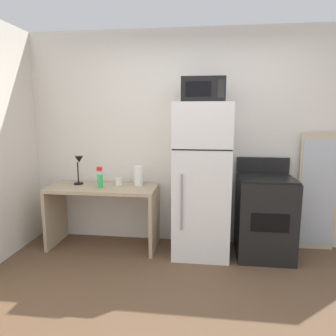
{
  "coord_description": "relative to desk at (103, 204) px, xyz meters",
  "views": [
    {
      "loc": [
        0.06,
        -2.13,
        1.6
      ],
      "look_at": [
        -0.35,
        1.1,
        1.04
      ],
      "focal_mm": 33.01,
      "sensor_mm": 36.0,
      "label": 1
    }
  ],
  "objects": [
    {
      "name": "spray_bottle",
      "position": [
        -0.01,
        -0.06,
        0.32
      ],
      "size": [
        0.06,
        0.06,
        0.25
      ],
      "color": "green",
      "rests_on": "desk"
    },
    {
      "name": "coffee_mug",
      "position": [
        0.18,
        0.07,
        0.26
      ],
      "size": [
        0.08,
        0.08,
        0.09
      ],
      "primitive_type": "cylinder",
      "color": "white",
      "rests_on": "desk"
    },
    {
      "name": "refrigerator",
      "position": [
        1.18,
        -0.03,
        0.33
      ],
      "size": [
        0.63,
        0.65,
        1.73
      ],
      "color": "white",
      "rests_on": "ground"
    },
    {
      "name": "oven_range",
      "position": [
        1.9,
        -0.02,
        -0.07
      ],
      "size": [
        0.61,
        0.61,
        1.1
      ],
      "color": "black",
      "rests_on": "ground"
    },
    {
      "name": "leaning_mirror",
      "position": [
        2.53,
        0.24,
        0.17
      ],
      "size": [
        0.44,
        0.03,
        1.4
      ],
      "color": "#C6B793",
      "rests_on": "ground"
    },
    {
      "name": "microwave",
      "position": [
        1.18,
        -0.05,
        1.33
      ],
      "size": [
        0.46,
        0.35,
        0.26
      ],
      "color": "black",
      "rests_on": "refrigerator"
    },
    {
      "name": "desk_lamp",
      "position": [
        -0.32,
        0.07,
        0.46
      ],
      "size": [
        0.14,
        0.12,
        0.35
      ],
      "color": "black",
      "rests_on": "desk"
    },
    {
      "name": "wall_back_white",
      "position": [
        1.17,
        0.35,
        0.77
      ],
      "size": [
        5.0,
        0.1,
        2.6
      ],
      "primitive_type": "cube",
      "color": "silver",
      "rests_on": "ground"
    },
    {
      "name": "paper_towel_roll",
      "position": [
        0.41,
        0.11,
        0.34
      ],
      "size": [
        0.11,
        0.11,
        0.24
      ],
      "primitive_type": "cylinder",
      "color": "white",
      "rests_on": "desk"
    },
    {
      "name": "desk",
      "position": [
        0.0,
        0.0,
        0.0
      ],
      "size": [
        1.29,
        0.56,
        0.75
      ],
      "color": "tan",
      "rests_on": "ground"
    },
    {
      "name": "ground_plane",
      "position": [
        1.17,
        -1.35,
        -0.53
      ],
      "size": [
        12.0,
        12.0,
        0.0
      ],
      "primitive_type": "plane",
      "color": "brown"
    }
  ]
}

